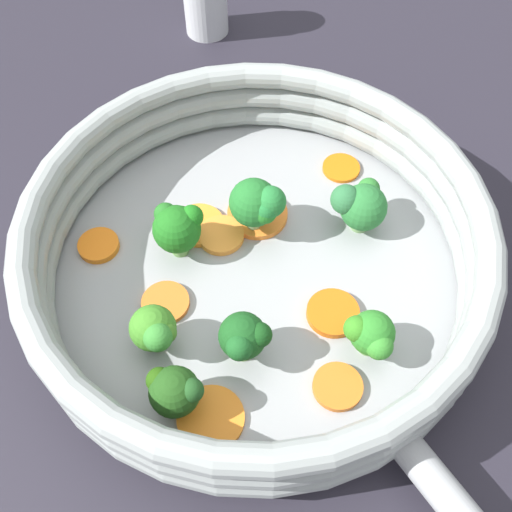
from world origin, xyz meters
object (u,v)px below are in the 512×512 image
object	(u,v)px
carrot_slice_7	(211,418)
broccoli_floret_6	(244,338)
carrot_slice_4	(257,214)
carrot_slice_2	(199,225)
carrot_slice_6	(338,387)
broccoli_floret_1	(177,228)
broccoli_floret_2	(258,204)
broccoli_floret_5	(175,391)
skillet	(256,273)
broccoli_floret_0	(155,330)
carrot_slice_0	(165,302)
broccoli_floret_4	(370,334)
carrot_slice_5	(333,313)
carrot_slice_8	(341,168)
broccoli_floret_3	(358,202)
carrot_slice_3	(99,245)
carrot_slice_1	(221,235)

from	to	relation	value
carrot_slice_7	broccoli_floret_6	size ratio (longest dim) A/B	1.01
carrot_slice_4	broccoli_floret_6	bearing A→B (deg)	59.95
carrot_slice_2	carrot_slice_4	size ratio (longest dim) A/B	0.84
carrot_slice_6	broccoli_floret_6	world-z (taller)	broccoli_floret_6
broccoli_floret_1	broccoli_floret_6	bearing A→B (deg)	93.31
carrot_slice_6	broccoli_floret_2	size ratio (longest dim) A/B	0.66
broccoli_floret_5	carrot_slice_7	bearing A→B (deg)	130.78
skillet	broccoli_floret_0	bearing A→B (deg)	18.69
carrot_slice_2	broccoli_floret_6	xyz separation A→B (m)	(0.01, 0.11, 0.02)
carrot_slice_0	carrot_slice_2	distance (m)	0.07
carrot_slice_0	broccoli_floret_4	bearing A→B (deg)	139.72
carrot_slice_5	broccoli_floret_1	world-z (taller)	broccoli_floret_1
carrot_slice_6	carrot_slice_8	distance (m)	0.19
carrot_slice_7	broccoli_floret_3	xyz separation A→B (m)	(-0.16, -0.09, 0.02)
carrot_slice_5	carrot_slice_6	world-z (taller)	same
carrot_slice_5	skillet	bearing A→B (deg)	-62.32
carrot_slice_3	carrot_slice_6	xyz separation A→B (m)	(-0.10, 0.17, -0.00)
broccoli_floret_5	broccoli_floret_6	bearing A→B (deg)	-166.60
skillet	broccoli_floret_2	world-z (taller)	broccoli_floret_2
broccoli_floret_6	carrot_slice_7	bearing A→B (deg)	38.39
broccoli_floret_3	broccoli_floret_5	world-z (taller)	broccoli_floret_3
broccoli_floret_1	carrot_slice_0	bearing A→B (deg)	54.79
carrot_slice_0	carrot_slice_5	world-z (taller)	carrot_slice_5
carrot_slice_1	broccoli_floret_4	size ratio (longest dim) A/B	0.95
carrot_slice_2	broccoli_floret_6	size ratio (longest dim) A/B	0.93
broccoli_floret_0	broccoli_floret_6	bearing A→B (deg)	147.60
carrot_slice_7	broccoli_floret_1	world-z (taller)	broccoli_floret_1
carrot_slice_3	broccoli_floret_2	xyz separation A→B (m)	(-0.11, 0.04, 0.03)
carrot_slice_5	broccoli_floret_4	size ratio (longest dim) A/B	1.01
carrot_slice_0	carrot_slice_1	distance (m)	0.07
carrot_slice_6	broccoli_floret_0	distance (m)	0.12
broccoli_floret_0	broccoli_floret_1	world-z (taller)	broccoli_floret_1
broccoli_floret_2	broccoli_floret_4	bearing A→B (deg)	100.13
carrot_slice_0	skillet	bearing A→B (deg)	179.42
carrot_slice_6	broccoli_floret_6	xyz separation A→B (m)	(0.04, -0.05, 0.02)
carrot_slice_8	broccoli_floret_0	bearing A→B (deg)	24.10
carrot_slice_6	broccoli_floret_4	world-z (taller)	broccoli_floret_4
broccoli_floret_1	carrot_slice_5	bearing A→B (deg)	127.05
carrot_slice_0	carrot_slice_4	distance (m)	0.10
carrot_slice_0	broccoli_floret_2	xyz separation A→B (m)	(-0.09, -0.03, 0.03)
carrot_slice_7	carrot_slice_1	bearing A→B (deg)	-116.63
carrot_slice_3	broccoli_floret_3	distance (m)	0.19
carrot_slice_6	broccoli_floret_3	xyz separation A→B (m)	(-0.08, -0.11, 0.02)
carrot_slice_1	carrot_slice_2	xyz separation A→B (m)	(0.01, -0.02, -0.00)
skillet	broccoli_floret_1	world-z (taller)	broccoli_floret_1
carrot_slice_3	carrot_slice_8	distance (m)	0.20
carrot_slice_3	broccoli_floret_3	size ratio (longest dim) A/B	0.73
skillet	carrot_slice_4	bearing A→B (deg)	-117.17
broccoli_floret_1	broccoli_floret_2	world-z (taller)	broccoli_floret_2
carrot_slice_8	broccoli_floret_5	bearing A→B (deg)	33.49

